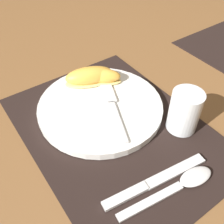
% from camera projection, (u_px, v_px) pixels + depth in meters
% --- Properties ---
extents(ground_plane, '(3.00, 3.00, 0.00)m').
position_uv_depth(ground_plane, '(115.00, 130.00, 0.55)').
color(ground_plane, brown).
extents(placemat, '(0.46, 0.34, 0.00)m').
position_uv_depth(placemat, '(115.00, 129.00, 0.55)').
color(placemat, black).
rests_on(placemat, ground_plane).
extents(plate, '(0.28, 0.28, 0.02)m').
position_uv_depth(plate, '(100.00, 107.00, 0.59)').
color(plate, white).
rests_on(plate, placemat).
extents(juice_glass, '(0.06, 0.06, 0.09)m').
position_uv_depth(juice_glass, '(184.00, 113.00, 0.53)').
color(juice_glass, silver).
rests_on(juice_glass, placemat).
extents(knife, '(0.04, 0.21, 0.01)m').
position_uv_depth(knife, '(154.00, 182.00, 0.46)').
color(knife, silver).
rests_on(knife, placemat).
extents(spoon, '(0.05, 0.19, 0.01)m').
position_uv_depth(spoon, '(184.00, 183.00, 0.45)').
color(spoon, silver).
rests_on(spoon, placemat).
extents(fork, '(0.19, 0.09, 0.00)m').
position_uv_depth(fork, '(112.00, 105.00, 0.57)').
color(fork, silver).
rests_on(fork, plate).
extents(citrus_wedge_0, '(0.10, 0.11, 0.04)m').
position_uv_depth(citrus_wedge_0, '(99.00, 76.00, 0.63)').
color(citrus_wedge_0, '#F4DB84').
rests_on(citrus_wedge_0, plate).
extents(citrus_wedge_1, '(0.09, 0.13, 0.04)m').
position_uv_depth(citrus_wedge_1, '(89.00, 77.00, 0.62)').
color(citrus_wedge_1, '#F4DB84').
rests_on(citrus_wedge_1, plate).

